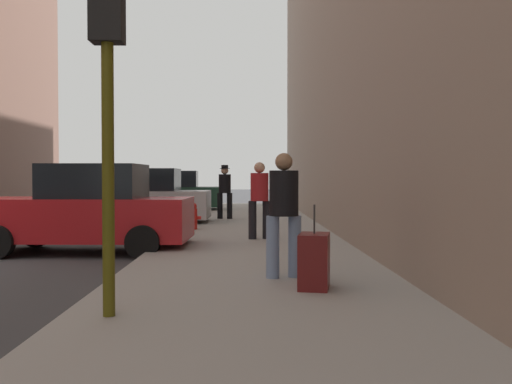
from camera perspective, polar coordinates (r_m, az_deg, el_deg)
sidewalk at (r=10.16m, az=-0.18°, el=-6.73°), size 4.00×40.00×0.15m
parked_red_hatchback at (r=12.00m, az=-16.52°, el=-1.81°), size 4.26×2.17×1.79m
parked_silver_sedan at (r=17.85m, az=-11.32°, el=-0.71°), size 4.23×2.11×1.79m
parked_dark_green_sedan at (r=24.55m, az=-8.46°, el=-0.10°), size 4.26×2.17×1.79m
fire_hydrant at (r=15.13m, az=-6.31°, el=-2.42°), size 0.42×0.22×0.70m
traffic_light at (r=5.95m, az=-14.63°, el=13.36°), size 0.32×0.32×3.60m
pedestrian_in_jeans at (r=7.81m, az=2.80°, el=-1.62°), size 0.53×0.49×1.71m
pedestrian_in_red_jacket at (r=12.68m, az=0.36°, el=-0.42°), size 0.52×0.46×1.71m
pedestrian_with_fedora at (r=18.86m, az=-3.14°, el=0.31°), size 0.51×0.43×1.78m
rolling_suitcase at (r=7.14m, az=5.84°, el=-6.88°), size 0.46×0.62×1.04m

